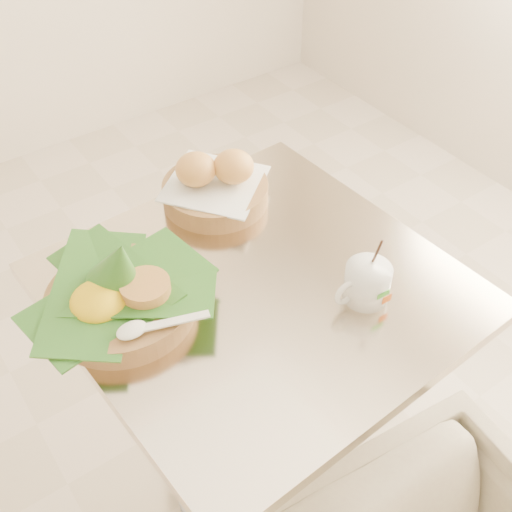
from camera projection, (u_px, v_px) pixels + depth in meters
floor at (183, 504)px, 1.68m from camera, size 3.60×3.60×0.00m
cafe_table at (258, 357)px, 1.37m from camera, size 0.74×0.74×0.75m
rice_basket at (119, 294)px, 1.14m from camera, size 0.34×0.34×0.17m
bread_basket at (215, 185)px, 1.38m from camera, size 0.27×0.27×0.12m
coffee_mug at (366, 282)px, 1.17m from camera, size 0.12×0.09×0.15m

